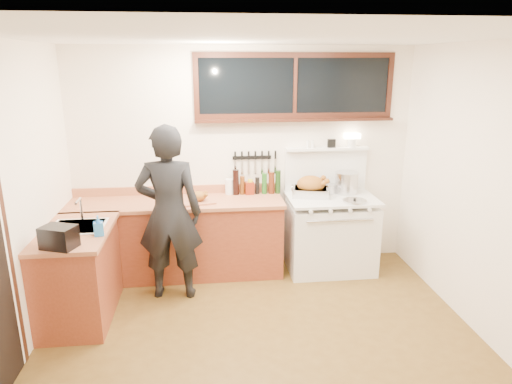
{
  "coord_description": "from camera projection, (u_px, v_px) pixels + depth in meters",
  "views": [
    {
      "loc": [
        -0.44,
        -3.55,
        2.43
      ],
      "look_at": [
        0.05,
        0.85,
        1.15
      ],
      "focal_mm": 32.0,
      "sensor_mm": 36.0,
      "label": 1
    }
  ],
  "objects": [
    {
      "name": "ground_plane",
      "position": [
        261.0,
        341.0,
        4.12
      ],
      "size": [
        4.0,
        3.5,
        0.02
      ],
      "primitive_type": "cube",
      "color": "brown"
    },
    {
      "name": "room_shell",
      "position": [
        262.0,
        162.0,
        3.65
      ],
      "size": [
        4.1,
        3.6,
        2.65
      ],
      "color": "white",
      "rests_on": "ground"
    },
    {
      "name": "counter_back",
      "position": [
        178.0,
        237.0,
        5.29
      ],
      "size": [
        2.44,
        0.64,
        1.0
      ],
      "color": "maroon",
      "rests_on": "ground"
    },
    {
      "name": "counter_left",
      "position": [
        79.0,
        273.0,
        4.4
      ],
      "size": [
        0.64,
        1.09,
        0.9
      ],
      "color": "maroon",
      "rests_on": "ground"
    },
    {
      "name": "sink_unit",
      "position": [
        79.0,
        232.0,
        4.37
      ],
      "size": [
        0.5,
        0.45,
        0.37
      ],
      "color": "white",
      "rests_on": "counter_left"
    },
    {
      "name": "vintage_stove",
      "position": [
        330.0,
        231.0,
        5.44
      ],
      "size": [
        1.02,
        0.74,
        1.6
      ],
      "color": "white",
      "rests_on": "ground"
    },
    {
      "name": "back_window",
      "position": [
        295.0,
        93.0,
        5.24
      ],
      "size": [
        2.32,
        0.13,
        0.77
      ],
      "color": "black",
      "rests_on": "room_shell"
    },
    {
      "name": "knife_strip",
      "position": [
        254.0,
        158.0,
        5.41
      ],
      "size": [
        0.52,
        0.03,
        0.28
      ],
      "color": "black",
      "rests_on": "room_shell"
    },
    {
      "name": "man",
      "position": [
        169.0,
        213.0,
        4.67
      ],
      "size": [
        0.7,
        0.49,
        1.84
      ],
      "color": "black",
      "rests_on": "ground"
    },
    {
      "name": "soap_bottle",
      "position": [
        98.0,
        226.0,
        4.12
      ],
      "size": [
        0.1,
        0.1,
        0.19
      ],
      "color": "#2A7DD3",
      "rests_on": "counter_left"
    },
    {
      "name": "toaster",
      "position": [
        59.0,
        237.0,
        3.85
      ],
      "size": [
        0.33,
        0.28,
        0.19
      ],
      "color": "black",
      "rests_on": "counter_left"
    },
    {
      "name": "cutting_board",
      "position": [
        199.0,
        198.0,
        5.08
      ],
      "size": [
        0.4,
        0.33,
        0.13
      ],
      "color": "#B36A47",
      "rests_on": "counter_back"
    },
    {
      "name": "roast_turkey",
      "position": [
        311.0,
        188.0,
        5.33
      ],
      "size": [
        0.47,
        0.4,
        0.24
      ],
      "color": "silver",
      "rests_on": "vintage_stove"
    },
    {
      "name": "stockpot",
      "position": [
        346.0,
        183.0,
        5.43
      ],
      "size": [
        0.34,
        0.34,
        0.26
      ],
      "color": "silver",
      "rests_on": "vintage_stove"
    },
    {
      "name": "saucepan",
      "position": [
        330.0,
        189.0,
        5.44
      ],
      "size": [
        0.17,
        0.28,
        0.11
      ],
      "color": "silver",
      "rests_on": "vintage_stove"
    },
    {
      "name": "pot_lid",
      "position": [
        355.0,
        201.0,
        5.12
      ],
      "size": [
        0.32,
        0.32,
        0.04
      ],
      "color": "silver",
      "rests_on": "vintage_stove"
    },
    {
      "name": "coffee_tin",
      "position": [
        249.0,
        188.0,
        5.4
      ],
      "size": [
        0.11,
        0.09,
        0.15
      ],
      "color": "maroon",
      "rests_on": "counter_back"
    },
    {
      "name": "pitcher",
      "position": [
        229.0,
        187.0,
        5.4
      ],
      "size": [
        0.11,
        0.11,
        0.18
      ],
      "color": "white",
      "rests_on": "counter_back"
    },
    {
      "name": "bottle_cluster",
      "position": [
        257.0,
        183.0,
        5.4
      ],
      "size": [
        0.57,
        0.07,
        0.3
      ],
      "color": "black",
      "rests_on": "counter_back"
    }
  ]
}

